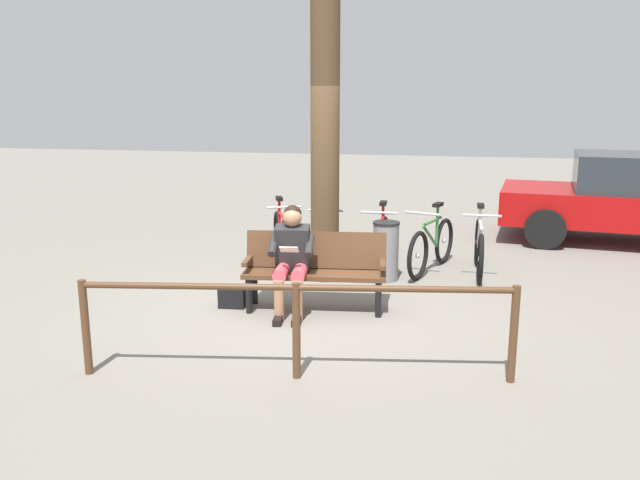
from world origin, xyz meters
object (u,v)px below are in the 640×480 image
at_px(bicycle_orange, 479,248).
at_px(litter_bin, 386,251).
at_px(bicycle_green, 329,241).
at_px(parked_car, 640,197).
at_px(person_reading, 292,255).
at_px(handbag, 232,297).
at_px(bicycle_silver, 432,246).
at_px(bicycle_red, 281,238).
at_px(tree_trunk, 325,131).
at_px(bench, 315,265).
at_px(bicycle_blue, 381,244).

bearing_deg(bicycle_orange, litter_bin, -63.94).
xyz_separation_m(bicycle_green, parked_car, (-4.70, -2.48, 0.41)).
height_order(person_reading, handbag, person_reading).
relative_size(litter_bin, bicycle_silver, 0.49).
xyz_separation_m(litter_bin, bicycle_silver, (-0.58, -0.57, -0.03)).
relative_size(handbag, bicycle_green, 0.18).
height_order(bicycle_silver, bicycle_green, same).
height_order(bicycle_silver, bicycle_red, same).
xyz_separation_m(tree_trunk, bicycle_silver, (-1.38, -0.67, -1.58)).
distance_m(bench, person_reading, 0.34).
distance_m(bicycle_orange, parked_car, 3.60).
relative_size(person_reading, bicycle_orange, 0.71).
xyz_separation_m(litter_bin, bicycle_orange, (-1.21, -0.59, -0.03)).
relative_size(bicycle_orange, bicycle_green, 1.00).
bearing_deg(bicycle_red, bicycle_green, 60.14).
bearing_deg(parked_car, bicycle_orange, 50.15).
bearing_deg(bicycle_blue, handbag, -37.23).
relative_size(bench, bicycle_green, 0.98).
distance_m(bicycle_blue, parked_car, 4.69).
xyz_separation_m(litter_bin, bicycle_red, (1.60, -0.65, -0.03)).
height_order(bicycle_orange, bicycle_blue, same).
bearing_deg(person_reading, tree_trunk, -100.41).
bearing_deg(bicycle_silver, bicycle_green, -70.68).
relative_size(bicycle_silver, bicycle_blue, 0.96).
relative_size(bicycle_green, parked_car, 0.38).
distance_m(bicycle_orange, bicycle_green, 2.08).
bearing_deg(bicycle_green, bicycle_red, -103.51).
height_order(tree_trunk, bicycle_red, tree_trunk).
bearing_deg(bicycle_green, bench, 0.88).
bearing_deg(bicycle_silver, bench, -15.25).
distance_m(bench, bicycle_red, 2.17).
relative_size(bicycle_orange, parked_car, 0.38).
bearing_deg(bicycle_green, handbag, -25.21).
height_order(bicycle_blue, bicycle_red, same).
relative_size(bicycle_blue, parked_car, 0.38).
relative_size(bench, bicycle_orange, 0.98).
xyz_separation_m(bicycle_green, bicycle_red, (0.74, -0.11, 0.00)).
relative_size(litter_bin, bicycle_green, 0.47).
bearing_deg(tree_trunk, handbag, 59.99).
bearing_deg(bicycle_red, person_reading, -3.27).
bearing_deg(parked_car, handbag, 47.03).
bearing_deg(parked_car, person_reading, 51.03).
relative_size(bench, person_reading, 1.37).
bearing_deg(tree_trunk, bicycle_blue, -137.08).
height_order(handbag, tree_trunk, tree_trunk).
relative_size(handbag, parked_car, 0.07).
bearing_deg(bench, bicycle_green, -90.48).
bearing_deg(litter_bin, bench, 62.97).
distance_m(person_reading, litter_bin, 1.76).
bearing_deg(person_reading, handbag, -6.74).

